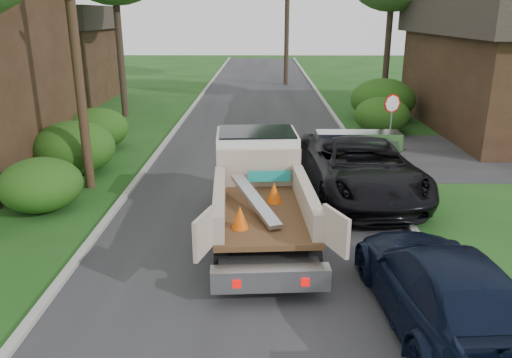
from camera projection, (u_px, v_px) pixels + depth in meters
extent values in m
plane|color=#1A4413|center=(256.00, 259.00, 11.58)|extent=(120.00, 120.00, 0.00)
cube|color=#28282B|center=(259.00, 148.00, 21.07)|extent=(8.00, 90.00, 0.02)
cube|color=#9E9E99|center=(162.00, 147.00, 21.11)|extent=(0.20, 90.00, 0.12)
cube|color=#9E9E99|center=(356.00, 147.00, 21.00)|extent=(0.20, 90.00, 0.12)
cylinder|color=slate|center=(390.00, 131.00, 19.74)|extent=(0.06, 0.06, 2.00)
cylinder|color=#B20A0A|center=(392.00, 103.00, 19.40)|extent=(0.71, 0.32, 0.76)
cylinder|color=#382619|center=(73.00, 28.00, 14.82)|extent=(0.30, 0.30, 10.00)
cube|color=#332114|center=(50.00, 66.00, 31.92)|extent=(7.00, 7.00, 4.50)
cube|color=#332B26|center=(44.00, 17.00, 30.99)|extent=(7.56, 7.56, 1.40)
cube|color=#332B26|center=(42.00, 5.00, 30.77)|extent=(1.05, 7.56, 0.20)
ellipsoid|color=#13420F|center=(41.00, 185.00, 14.27)|extent=(2.34, 2.34, 1.53)
ellipsoid|color=#13420F|center=(74.00, 148.00, 17.54)|extent=(2.86, 2.86, 1.87)
ellipsoid|color=#13420F|center=(97.00, 128.00, 20.89)|extent=(2.60, 2.60, 1.70)
ellipsoid|color=#13420F|center=(382.00, 115.00, 23.58)|extent=(2.60, 2.60, 1.70)
ellipsoid|color=#13420F|center=(383.00, 100.00, 26.34)|extent=(3.38, 3.38, 2.21)
cylinder|color=#2D2119|center=(119.00, 32.00, 26.39)|extent=(0.36, 0.36, 9.00)
cylinder|color=#2D2119|center=(389.00, 35.00, 29.13)|extent=(0.36, 0.36, 8.50)
cylinder|color=#2D2119|center=(287.00, 13.00, 38.29)|extent=(0.36, 0.36, 11.00)
cylinder|color=black|center=(223.00, 199.00, 14.06)|extent=(0.36, 0.92, 0.90)
cylinder|color=black|center=(291.00, 198.00, 14.15)|extent=(0.36, 0.92, 0.90)
cylinder|color=black|center=(222.00, 263.00, 10.43)|extent=(0.36, 0.92, 0.90)
cylinder|color=black|center=(312.00, 261.00, 10.53)|extent=(0.36, 0.92, 0.90)
cube|color=black|center=(261.00, 218.00, 12.33)|extent=(2.39, 5.95, 0.24)
cube|color=white|center=(257.00, 160.00, 14.06)|extent=(2.33, 1.95, 1.56)
cube|color=black|center=(257.00, 140.00, 13.88)|extent=(2.17, 1.79, 0.55)
cube|color=#472D19|center=(263.00, 214.00, 11.55)|extent=(2.44, 3.76, 0.12)
cube|color=beige|center=(259.00, 168.00, 13.09)|extent=(2.21, 0.24, 1.01)
cube|color=beige|center=(219.00, 201.00, 11.39)|extent=(0.47, 3.43, 0.60)
cube|color=beige|center=(307.00, 199.00, 11.48)|extent=(0.47, 3.43, 0.60)
cube|color=silver|center=(270.00, 278.00, 9.64)|extent=(2.33, 0.50, 0.45)
cube|color=#B20505|center=(237.00, 284.00, 9.44)|extent=(0.16, 0.05, 0.16)
cube|color=#B20505|center=(305.00, 282.00, 9.50)|extent=(0.16, 0.05, 0.16)
cube|color=beige|center=(204.00, 234.00, 9.44)|extent=(0.33, 0.89, 0.80)
cube|color=beige|center=(335.00, 231.00, 9.56)|extent=(0.44, 0.86, 0.80)
cube|color=silver|center=(254.00, 199.00, 11.52)|extent=(1.24, 2.53, 0.46)
cone|color=#F2590A|center=(240.00, 217.00, 10.56)|extent=(0.38, 0.38, 0.50)
cone|color=#F2590A|center=(274.00, 192.00, 12.03)|extent=(0.38, 0.38, 0.50)
cube|color=#148C84|center=(269.00, 176.00, 12.91)|extent=(1.11, 0.17, 0.28)
imported|color=black|center=(359.00, 165.00, 15.52)|extent=(3.61, 6.89, 1.85)
imported|color=black|center=(442.00, 287.00, 8.93)|extent=(2.50, 5.40, 1.53)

